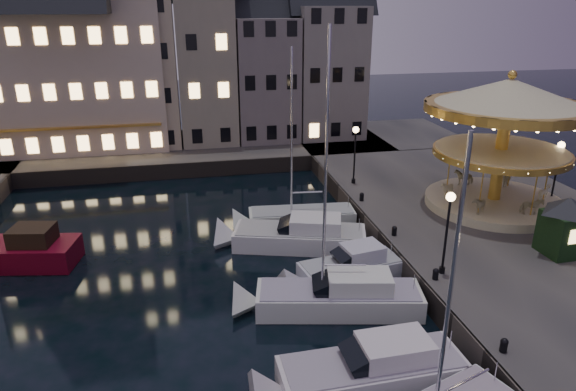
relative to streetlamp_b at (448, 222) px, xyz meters
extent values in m
plane|color=black|center=(-7.20, -1.00, -4.02)|extent=(160.00, 160.00, 0.00)
cube|color=#474442|center=(6.80, 5.00, -3.37)|extent=(16.00, 56.00, 1.30)
cube|color=#474442|center=(-15.20, 27.00, -3.37)|extent=(44.00, 12.00, 1.30)
cube|color=#47423A|center=(-1.20, 5.00, -3.37)|extent=(0.15, 44.00, 1.30)
cube|color=#47423A|center=(-13.20, 21.00, -3.37)|extent=(48.00, 0.15, 1.30)
cylinder|color=black|center=(0.00, 0.00, -2.57)|extent=(0.28, 0.28, 0.30)
cylinder|color=black|center=(0.00, 0.00, -0.82)|extent=(0.12, 0.12, 3.80)
sphere|color=#FFD18C|center=(0.00, 0.00, 1.23)|extent=(0.44, 0.44, 0.44)
cylinder|color=black|center=(0.00, 13.50, -2.57)|extent=(0.28, 0.28, 0.30)
cylinder|color=black|center=(0.00, 13.50, -0.82)|extent=(0.12, 0.12, 3.80)
sphere|color=#FFD18C|center=(0.00, 13.50, 1.23)|extent=(0.44, 0.44, 0.44)
cylinder|color=black|center=(11.30, 7.00, -2.57)|extent=(0.28, 0.28, 0.30)
cylinder|color=black|center=(11.30, 7.00, -0.82)|extent=(0.12, 0.12, 3.80)
sphere|color=#FFD18C|center=(11.30, 7.00, 1.23)|extent=(0.44, 0.44, 0.44)
cylinder|color=black|center=(-0.60, -6.00, -2.52)|extent=(0.28, 0.28, 0.40)
sphere|color=black|center=(-0.60, -6.00, -2.30)|extent=(0.30, 0.30, 0.30)
cylinder|color=black|center=(-0.60, -0.50, -2.52)|extent=(0.28, 0.28, 0.40)
sphere|color=black|center=(-0.60, -0.50, -2.30)|extent=(0.30, 0.30, 0.30)
cylinder|color=black|center=(-0.60, 4.50, -2.52)|extent=(0.28, 0.28, 0.40)
sphere|color=black|center=(-0.60, 4.50, -2.30)|extent=(0.30, 0.30, 0.30)
cylinder|color=black|center=(-0.60, 10.00, -2.52)|extent=(0.28, 0.28, 0.40)
sphere|color=black|center=(-0.60, 10.00, -2.30)|extent=(0.30, 0.30, 0.30)
cube|color=gray|center=(-26.70, 29.00, 2.78)|extent=(5.00, 8.00, 11.00)
cube|color=gray|center=(-21.25, 29.00, 3.28)|extent=(5.60, 8.00, 12.00)
cube|color=tan|center=(-15.20, 29.00, 3.78)|extent=(6.20, 8.00, 13.00)
cube|color=gray|center=(-9.45, 29.00, 4.28)|extent=(5.00, 8.00, 14.00)
cube|color=slate|center=(-4.00, 29.00, 2.78)|extent=(5.60, 8.00, 11.00)
cube|color=gray|center=(2.05, 29.00, 3.28)|extent=(6.20, 8.00, 12.00)
cube|color=beige|center=(-21.20, 29.00, 4.78)|extent=(16.00, 9.00, 15.00)
cylinder|color=silver|center=(-4.47, -8.21, 1.70)|extent=(0.14, 0.14, 9.24)
cube|color=silver|center=(-5.52, -5.34, -3.57)|extent=(7.04, 2.48, 1.30)
cube|color=gray|center=(-5.52, -5.34, -2.90)|extent=(6.68, 2.29, 0.10)
cube|color=silver|center=(-4.69, -5.32, -2.47)|extent=(2.69, 1.80, 0.80)
cube|color=black|center=(-6.08, -5.35, -2.57)|extent=(1.22, 1.66, 0.94)
cube|color=silver|center=(-5.26, -0.22, -3.57)|extent=(7.98, 3.78, 1.30)
cube|color=gray|center=(-5.26, -0.22, -2.90)|extent=(7.56, 3.52, 0.10)
cube|color=silver|center=(-4.36, -0.41, -2.47)|extent=(3.20, 2.26, 0.80)
cube|color=black|center=(-5.86, -0.09, -2.57)|extent=(1.57, 1.81, 0.99)
cylinder|color=silver|center=(-6.01, -0.06, 2.25)|extent=(0.14, 0.14, 10.33)
cube|color=#B7BACA|center=(-3.86, 2.28, -3.57)|extent=(5.56, 2.90, 1.30)
cube|color=#91989D|center=(-3.86, 2.28, -2.90)|extent=(5.27, 2.69, 0.10)
cube|color=#B7BACA|center=(-3.23, 2.39, -2.47)|extent=(2.24, 1.84, 0.80)
cube|color=black|center=(-4.28, 2.21, -2.57)|extent=(1.18, 1.56, 0.83)
cube|color=silver|center=(-5.56, 6.70, -3.57)|extent=(8.09, 4.66, 1.30)
cube|color=#929795|center=(-5.56, 6.70, -2.90)|extent=(7.66, 4.35, 0.10)
cube|color=silver|center=(-4.68, 6.43, -2.47)|extent=(3.34, 2.68, 0.80)
cube|color=black|center=(-6.15, 6.88, -2.57)|extent=(1.74, 2.08, 0.98)
cube|color=silver|center=(-4.75, 9.62, -3.57)|extent=(6.90, 2.59, 1.30)
cube|color=gray|center=(-4.75, 9.62, -2.90)|extent=(6.55, 2.40, 0.10)
cylinder|color=silver|center=(-5.43, 9.68, 1.62)|extent=(0.14, 0.14, 9.08)
cube|color=#5A0418|center=(-21.76, 7.81, -3.47)|extent=(7.68, 3.83, 1.50)
cube|color=black|center=(-20.29, 7.54, -2.27)|extent=(2.44, 2.12, 0.98)
cylinder|color=beige|center=(7.38, 7.38, -2.45)|extent=(8.54, 8.54, 0.53)
cylinder|color=gold|center=(7.38, 7.38, 1.13)|extent=(0.75, 0.75, 6.62)
cylinder|color=beige|center=(7.38, 7.38, 1.02)|extent=(7.90, 7.90, 0.19)
cylinder|color=gold|center=(7.38, 7.38, 0.83)|extent=(8.20, 8.20, 0.37)
cone|color=beige|center=(7.38, 7.38, 4.54)|extent=(9.82, 9.82, 1.71)
cylinder|color=gold|center=(7.38, 7.38, 3.64)|extent=(9.82, 9.82, 0.53)
sphere|color=gold|center=(7.38, 7.38, 5.61)|extent=(0.53, 0.53, 0.53)
imported|color=beige|center=(10.24, 8.26, -1.65)|extent=(1.78, 1.29, 1.07)
cube|color=black|center=(7.02, 0.66, -1.58)|extent=(1.97, 1.97, 2.27)
pyramid|color=black|center=(7.02, 0.66, 0.41)|extent=(3.03, 3.03, 0.85)
camera|label=1|loc=(-11.78, -20.04, 9.62)|focal=32.00mm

